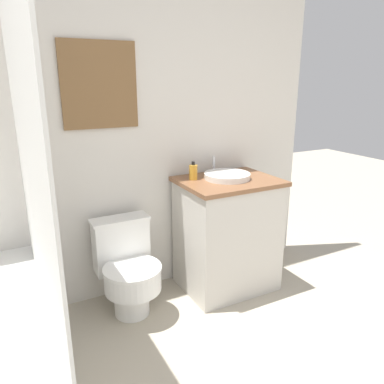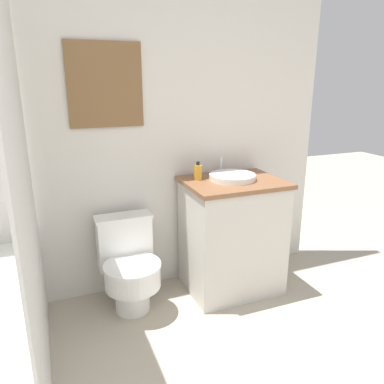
# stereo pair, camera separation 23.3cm
# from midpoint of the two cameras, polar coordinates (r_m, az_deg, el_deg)

# --- Properties ---
(wall_back) EXTENTS (3.25, 0.07, 2.50)m
(wall_back) POSITION_cam_midpoint_polar(r_m,az_deg,el_deg) (2.57, -15.83, 10.31)
(wall_back) COLOR silver
(wall_back) RESTS_ON ground_plane
(toilet) EXTENTS (0.39, 0.49, 0.63)m
(toilet) POSITION_cam_midpoint_polar(r_m,az_deg,el_deg) (2.59, -12.36, -11.39)
(toilet) COLOR white
(toilet) RESTS_ON ground_plane
(vanity) EXTENTS (0.69, 0.54, 0.84)m
(vanity) POSITION_cam_midpoint_polar(r_m,az_deg,el_deg) (2.78, 2.96, -6.44)
(vanity) COLOR beige
(vanity) RESTS_ON ground_plane
(sink) EXTENTS (0.33, 0.36, 0.13)m
(sink) POSITION_cam_midpoint_polar(r_m,az_deg,el_deg) (2.66, 2.86, 2.46)
(sink) COLOR white
(sink) RESTS_ON vanity
(soap_bottle) EXTENTS (0.06, 0.06, 0.13)m
(soap_bottle) POSITION_cam_midpoint_polar(r_m,az_deg,el_deg) (2.62, -2.36, 3.04)
(soap_bottle) COLOR gold
(soap_bottle) RESTS_ON vanity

